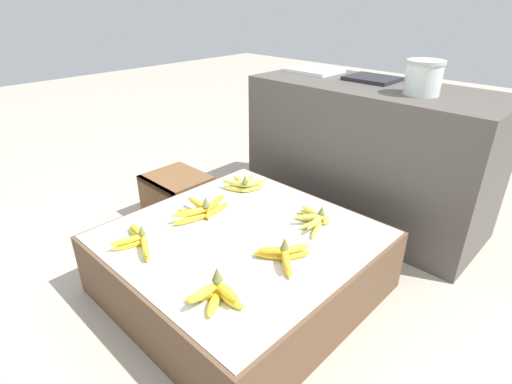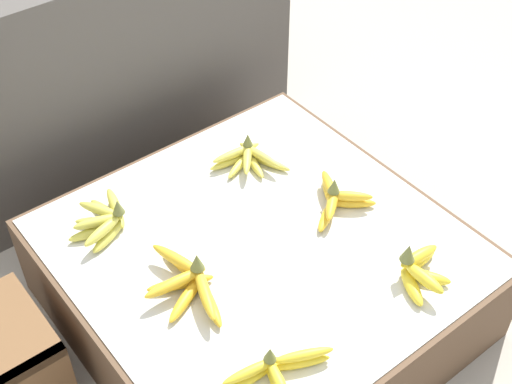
{
  "view_description": "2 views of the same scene",
  "coord_description": "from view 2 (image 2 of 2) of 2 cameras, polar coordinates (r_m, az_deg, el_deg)",
  "views": [
    {
      "loc": [
        0.93,
        -0.88,
        1.08
      ],
      "look_at": [
        -0.02,
        0.11,
        0.39
      ],
      "focal_mm": 28.0,
      "sensor_mm": 36.0,
      "label": 1
    },
    {
      "loc": [
        -0.73,
        -0.92,
        1.53
      ],
      "look_at": [
        0.05,
        0.08,
        0.35
      ],
      "focal_mm": 50.0,
      "sensor_mm": 36.0,
      "label": 2
    }
  ],
  "objects": [
    {
      "name": "banana_bunch_middle_midleft",
      "position": [
        1.81,
        6.44,
        -0.52
      ],
      "size": [
        0.19,
        0.17,
        0.09
      ],
      "color": "gold",
      "rests_on": "display_platform"
    },
    {
      "name": "banana_bunch_front_midleft",
      "position": [
        1.67,
        12.89,
        -6.08
      ],
      "size": [
        0.16,
        0.13,
        0.1
      ],
      "color": "yellow",
      "rests_on": "display_platform"
    },
    {
      "name": "banana_bunch_middle_left",
      "position": [
        1.62,
        -5.4,
        -7.19
      ],
      "size": [
        0.17,
        0.28,
        0.1
      ],
      "color": "gold",
      "rests_on": "display_platform"
    },
    {
      "name": "banana_bunch_back_midleft",
      "position": [
        1.93,
        -0.63,
        2.78
      ],
      "size": [
        0.18,
        0.17,
        0.08
      ],
      "color": "#DBCC4C",
      "rests_on": "display_platform"
    },
    {
      "name": "display_platform",
      "position": [
        1.83,
        0.3,
        -6.92
      ],
      "size": [
        0.91,
        0.92,
        0.26
      ],
      "color": "brown",
      "rests_on": "ground_plane"
    },
    {
      "name": "banana_bunch_front_left",
      "position": [
        1.48,
        1.58,
        -14.2
      ],
      "size": [
        0.26,
        0.14,
        0.08
      ],
      "color": "yellow",
      "rests_on": "display_platform"
    },
    {
      "name": "ground_plane",
      "position": [
        1.93,
        0.28,
        -9.4
      ],
      "size": [
        10.0,
        10.0,
        0.0
      ],
      "primitive_type": "plane",
      "color": "#A89E8E"
    },
    {
      "name": "banana_bunch_back_left",
      "position": [
        1.79,
        -12.0,
        -2.16
      ],
      "size": [
        0.17,
        0.18,
        0.09
      ],
      "color": "gold",
      "rests_on": "display_platform"
    },
    {
      "name": "back_vendor_table",
      "position": [
        2.28,
        -13.37,
        10.55
      ],
      "size": [
        1.19,
        0.51,
        0.69
      ],
      "color": "#4C4742",
      "rests_on": "ground_plane"
    }
  ]
}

